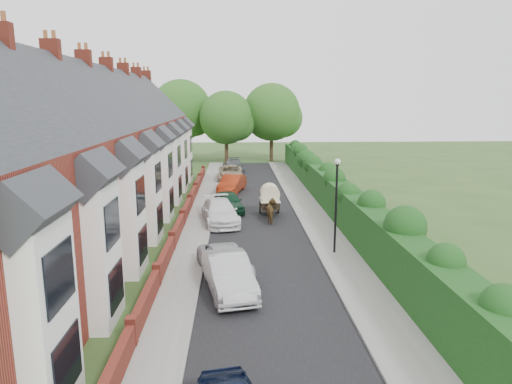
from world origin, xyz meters
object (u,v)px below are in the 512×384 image
car_silver_a (229,274)px  car_red (232,184)px  lamppost (336,194)px  car_white (220,212)px  car_green (229,202)px  car_beige (230,173)px  horse (272,211)px  car_silver_b (225,262)px  horse_cart (270,197)px  car_grey (235,166)px

car_silver_a → car_red: (0.01, 21.57, -0.02)m
car_silver_a → lamppost: bearing=27.6°
car_white → car_green: bearing=71.2°
car_silver_a → car_red: size_ratio=1.03×
car_beige → horse: 17.09m
car_green → car_red: car_red is taller
horse → car_silver_b: bearing=68.5°
car_silver_b → horse_cart: 11.57m
car_silver_a → car_red: car_silver_a is taller
lamppost → car_silver_b: (-5.79, -2.60, -2.66)m
car_red → horse_cart: 8.86m
car_white → car_red: car_red is taller
car_red → car_beige: size_ratio=0.88×
car_silver_b → car_beige: car_beige is taller
car_silver_a → car_silver_b: bearing=83.8°
car_green → car_grey: car_green is taller
lamppost → car_red: (-5.58, 16.97, -2.52)m
car_silver_b → car_green: (0.02, 12.49, 0.09)m
car_silver_a → car_white: 11.22m
lamppost → car_red: 18.04m
car_white → car_beige: 16.81m
car_green → car_red: size_ratio=0.91×
lamppost → car_silver_b: size_ratio=1.13×
lamppost → car_silver_a: size_ratio=1.06×
horse → lamppost: bearing=109.6°
horse_cart → car_silver_a: bearing=-101.9°
car_silver_b → car_white: 9.22m
car_white → car_beige: size_ratio=0.99×
car_green → car_beige: 13.51m
horse_cart → car_grey: bearing=97.0°
horse_cart → car_silver_b: bearing=-104.9°
car_silver_b → car_red: bearing=75.6°
lamppost → horse: size_ratio=2.80×
car_green → horse: bearing=-60.8°
car_red → horse_cart: bearing=-57.7°
car_silver_b → car_red: size_ratio=0.97×
car_silver_b → car_silver_a: bearing=-98.1°
car_silver_a → car_grey: car_silver_a is taller
car_grey → horse_cart: (2.53, -20.44, 0.60)m
car_red → horse: size_ratio=2.56×
car_green → car_white: bearing=-111.7°
car_green → horse: horse is taller
car_silver_b → car_white: car_white is taller
lamppost → car_silver_a: 7.66m
car_red → horse: (2.75, -10.39, 0.00)m
lamppost → car_beige: bearing=103.9°
car_silver_a → car_silver_b: (-0.20, 2.00, -0.17)m
car_silver_b → horse: size_ratio=2.48×
car_green → car_beige: size_ratio=0.79×
car_silver_a → car_red: 21.57m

